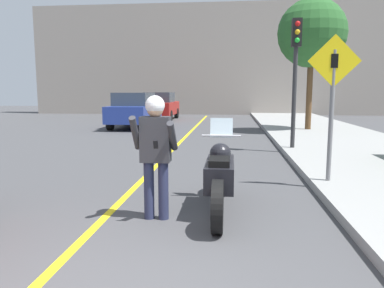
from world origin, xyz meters
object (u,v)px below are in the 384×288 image
object	(u,v)px
person_biker	(155,145)
street_tree	(312,34)
motorcycle	(220,176)
parked_car_blue	(135,110)
traffic_light	(296,59)
crossing_sign	(333,94)
parked_car_red	(160,106)

from	to	relation	value
person_biker	street_tree	world-z (taller)	street_tree
motorcycle	parked_car_blue	world-z (taller)	parked_car_blue
traffic_light	street_tree	xyz separation A→B (m)	(1.49, 5.41, 1.45)
traffic_light	motorcycle	bearing A→B (deg)	-109.20
parked_car_blue	street_tree	bearing A→B (deg)	-9.70
traffic_light	street_tree	size ratio (longest dim) A/B	0.67
crossing_sign	parked_car_blue	distance (m)	12.53
person_biker	traffic_light	bearing A→B (deg)	65.00
person_biker	crossing_sign	xyz separation A→B (m)	(2.77, 1.93, 0.66)
person_biker	street_tree	size ratio (longest dim) A/B	0.32
person_biker	parked_car_red	size ratio (longest dim) A/B	0.40
motorcycle	parked_car_red	size ratio (longest dim) A/B	0.57
motorcycle	parked_car_blue	bearing A→B (deg)	109.93
motorcycle	crossing_sign	bearing A→B (deg)	37.71
street_tree	person_biker	bearing A→B (deg)	-110.58
person_biker	parked_car_red	bearing A→B (deg)	100.61
motorcycle	street_tree	xyz separation A→B (m)	(3.41, 10.91, 3.57)
motorcycle	person_biker	xyz separation A→B (m)	(-0.86, -0.45, 0.51)
motorcycle	parked_car_blue	size ratio (longest dim) A/B	0.57
traffic_light	street_tree	distance (m)	5.80
parked_car_red	crossing_sign	bearing A→B (deg)	-69.06
parked_car_blue	parked_car_red	bearing A→B (deg)	87.63
person_biker	traffic_light	world-z (taller)	traffic_light
traffic_light	person_biker	bearing A→B (deg)	-115.00
person_biker	parked_car_red	xyz separation A→B (m)	(-3.37, 17.98, -0.18)
motorcycle	crossing_sign	size ratio (longest dim) A/B	0.94
crossing_sign	parked_car_red	xyz separation A→B (m)	(-6.14, 16.05, -0.84)
motorcycle	traffic_light	bearing A→B (deg)	70.80
parked_car_blue	parked_car_red	size ratio (longest dim) A/B	1.00
traffic_light	parked_car_red	xyz separation A→B (m)	(-6.14, 12.03, -1.79)
person_biker	parked_car_blue	size ratio (longest dim) A/B	0.40
traffic_light	parked_car_blue	world-z (taller)	traffic_light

